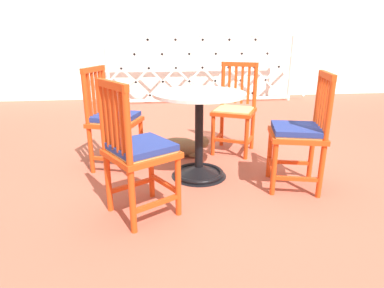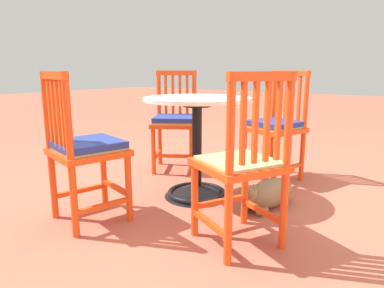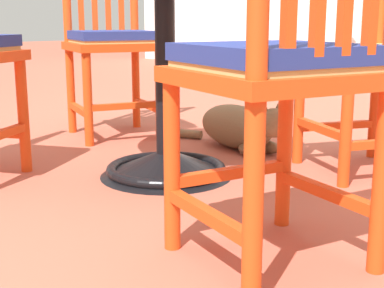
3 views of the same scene
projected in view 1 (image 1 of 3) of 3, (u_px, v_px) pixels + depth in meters
ground_plane at (212, 183)px, 2.68m from camera, size 24.00×24.00×0.00m
building_wall_backdrop at (173, 24)px, 6.17m from camera, size 10.00×0.20×2.80m
lattice_fence_panel at (202, 68)px, 5.85m from camera, size 4.04×0.06×1.27m
cafe_table at (199, 145)px, 2.74m from camera, size 0.76×0.76×0.73m
orange_chair_by_planter at (299, 133)px, 2.48m from camera, size 0.49×0.49×0.91m
orange_chair_tucked_in at (235, 111)px, 3.31m from camera, size 0.54×0.54×0.91m
orange_chair_near_fence at (113, 120)px, 2.88m from camera, size 0.51×0.51×0.91m
orange_chair_at_corner at (138, 152)px, 2.08m from camera, size 0.55×0.55×0.91m
tabby_cat at (182, 147)px, 3.27m from camera, size 0.75×0.28×0.23m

